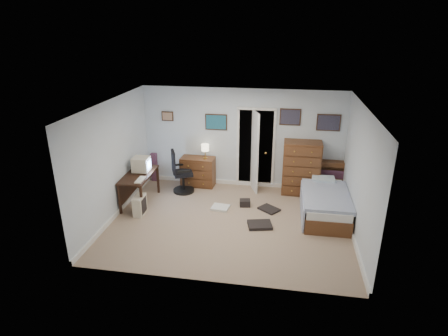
% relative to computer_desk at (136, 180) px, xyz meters
% --- Properties ---
extents(floor, '(5.00, 4.00, 0.02)m').
position_rel_computer_desk_xyz_m(floor, '(2.29, -0.57, -0.57)').
color(floor, gray).
rests_on(floor, ground).
extents(computer_desk, '(0.61, 1.27, 0.72)m').
position_rel_computer_desk_xyz_m(computer_desk, '(0.00, 0.00, 0.00)').
color(computer_desk, black).
rests_on(computer_desk, floor).
extents(crt_monitor, '(0.38, 0.36, 0.35)m').
position_rel_computer_desk_xyz_m(crt_monitor, '(0.11, 0.15, 0.35)').
color(crt_monitor, beige).
rests_on(crt_monitor, computer_desk).
extents(keyboard, '(0.16, 0.39, 0.02)m').
position_rel_computer_desk_xyz_m(keyboard, '(0.27, -0.35, 0.18)').
color(keyboard, beige).
rests_on(keyboard, computer_desk).
extents(pc_tower, '(0.21, 0.41, 0.43)m').
position_rel_computer_desk_xyz_m(pc_tower, '(0.29, -0.55, -0.34)').
color(pc_tower, beige).
rests_on(pc_tower, floor).
extents(office_chair, '(0.69, 0.69, 1.08)m').
position_rel_computer_desk_xyz_m(office_chair, '(0.86, 0.74, -0.14)').
color(office_chair, black).
rests_on(office_chair, floor).
extents(media_stack, '(0.15, 0.15, 0.75)m').
position_rel_computer_desk_xyz_m(media_stack, '(-0.03, 1.34, -0.18)').
color(media_stack, maroon).
rests_on(media_stack, floor).
extents(low_dresser, '(0.87, 0.46, 0.75)m').
position_rel_computer_desk_xyz_m(low_dresser, '(1.19, 1.21, -0.18)').
color(low_dresser, brown).
rests_on(low_dresser, floor).
extents(table_lamp, '(0.20, 0.20, 0.37)m').
position_rel_computer_desk_xyz_m(table_lamp, '(1.39, 1.21, 0.47)').
color(table_lamp, gold).
rests_on(table_lamp, low_dresser).
extents(doorway, '(0.96, 1.12, 2.05)m').
position_rel_computer_desk_xyz_m(doorway, '(2.63, 1.71, 0.45)').
color(doorway, black).
rests_on(doorway, floor).
extents(tall_dresser, '(0.90, 0.53, 1.32)m').
position_rel_computer_desk_xyz_m(tall_dresser, '(3.78, 1.18, 0.10)').
color(tall_dresser, brown).
rests_on(tall_dresser, floor).
extents(headboard_bookcase, '(0.92, 0.27, 0.82)m').
position_rel_computer_desk_xyz_m(headboard_bookcase, '(4.62, 1.30, -0.12)').
color(headboard_bookcase, brown).
rests_on(headboard_bookcase, floor).
extents(bed, '(1.00, 1.84, 0.60)m').
position_rel_computer_desk_xyz_m(bed, '(4.27, 0.08, -0.27)').
color(bed, brown).
rests_on(bed, floor).
extents(wall_posters, '(4.38, 0.04, 0.60)m').
position_rel_computer_desk_xyz_m(wall_posters, '(2.86, 1.41, 1.19)').
color(wall_posters, '#331E11').
rests_on(wall_posters, floor).
extents(floor_clutter, '(1.57, 1.26, 0.15)m').
position_rel_computer_desk_xyz_m(floor_clutter, '(2.67, -0.18, -0.52)').
color(floor_clutter, black).
rests_on(floor_clutter, floor).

